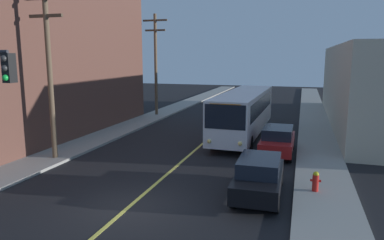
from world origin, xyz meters
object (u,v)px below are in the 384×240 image
at_px(city_bus, 244,111).
at_px(parked_car_black, 259,176).
at_px(utility_pole_near, 49,66).
at_px(utility_pole_mid, 156,60).
at_px(fire_hydrant, 316,181).
at_px(parked_car_red, 278,140).

xyz_separation_m(city_bus, parked_car_black, (2.40, -11.13, -0.98)).
height_order(parked_car_black, utility_pole_near, utility_pole_near).
distance_m(utility_pole_near, utility_pole_mid, 15.79).
height_order(utility_pole_mid, fire_hydrant, utility_pole_mid).
relative_size(parked_car_black, parked_car_red, 1.00).
xyz_separation_m(parked_car_red, utility_pole_mid, (-12.21, 10.94, 4.52)).
distance_m(parked_car_red, utility_pole_near, 13.44).
xyz_separation_m(city_bus, utility_pole_mid, (-9.52, 6.64, 3.55)).
bearing_deg(parked_car_red, city_bus, 121.99).
height_order(utility_pole_near, utility_pole_mid, utility_pole_mid).
height_order(parked_car_red, fire_hydrant, parked_car_red).
bearing_deg(utility_pole_near, city_bus, 45.24).
bearing_deg(parked_car_red, parked_car_black, -92.39).
height_order(parked_car_red, utility_pole_mid, utility_pole_mid).
relative_size(city_bus, parked_car_black, 2.76).
bearing_deg(parked_car_black, utility_pole_near, 170.16).
bearing_deg(city_bus, utility_pole_mid, 145.11).
bearing_deg(parked_car_red, fire_hydrant, -71.91).
distance_m(parked_car_red, fire_hydrant, 6.33).
bearing_deg(parked_car_black, utility_pole_mid, 123.85).
relative_size(city_bus, fire_hydrant, 14.53).
relative_size(parked_car_red, utility_pole_mid, 0.47).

